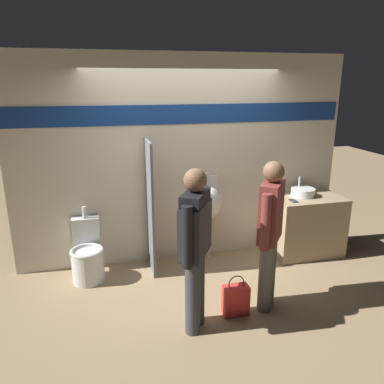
{
  "coord_description": "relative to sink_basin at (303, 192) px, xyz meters",
  "views": [
    {
      "loc": [
        -1.07,
        -4.08,
        2.36
      ],
      "look_at": [
        0.0,
        0.17,
        1.05
      ],
      "focal_mm": 35.0,
      "sensor_mm": 36.0,
      "label": 1
    }
  ],
  "objects": [
    {
      "name": "ground_plane",
      "position": [
        -1.61,
        -0.33,
        -0.89
      ],
      "size": [
        16.0,
        16.0,
        0.0
      ],
      "primitive_type": "plane",
      "color": "#997F5B"
    },
    {
      "name": "display_wall",
      "position": [
        -1.61,
        0.27,
        0.47
      ],
      "size": [
        4.38,
        0.07,
        2.7
      ],
      "color": "beige",
      "rests_on": "ground_plane"
    },
    {
      "name": "sink_counter",
      "position": [
        0.05,
        -0.06,
        -0.47
      ],
      "size": [
        0.95,
        0.61,
        0.83
      ],
      "color": "tan",
      "rests_on": "ground_plane"
    },
    {
      "name": "sink_basin",
      "position": [
        0.0,
        0.0,
        0.0
      ],
      "size": [
        0.33,
        0.33,
        0.25
      ],
      "color": "silver",
      "rests_on": "sink_counter"
    },
    {
      "name": "cell_phone",
      "position": [
        -0.24,
        -0.18,
        -0.05
      ],
      "size": [
        0.07,
        0.14,
        0.01
      ],
      "color": "black",
      "rests_on": "sink_counter"
    },
    {
      "name": "divider_near_counter",
      "position": [
        -2.12,
        -0.02,
        -0.05
      ],
      "size": [
        0.03,
        0.52,
        1.68
      ],
      "color": "slate",
      "rests_on": "ground_plane"
    },
    {
      "name": "urinal_near_counter",
      "position": [
        -1.32,
        0.11,
        -0.08
      ],
      "size": [
        0.34,
        0.29,
        1.19
      ],
      "color": "silver",
      "rests_on": "ground_plane"
    },
    {
      "name": "toilet",
      "position": [
        -2.91,
        -0.07,
        -0.59
      ],
      "size": [
        0.4,
        0.56,
        0.87
      ],
      "color": "silver",
      "rests_on": "ground_plane"
    },
    {
      "name": "person_in_vest",
      "position": [
        -1.88,
        -1.32,
        0.06
      ],
      "size": [
        0.4,
        0.5,
        1.62
      ],
      "rotation": [
        0.0,
        0.0,
        1.03
      ],
      "color": "#3D3D42",
      "rests_on": "ground_plane"
    },
    {
      "name": "person_with_lanyard",
      "position": [
        -1.04,
        -1.15,
        0.0
      ],
      "size": [
        0.39,
        0.47,
        1.61
      ],
      "rotation": [
        0.0,
        0.0,
        0.91
      ],
      "color": "#666056",
      "rests_on": "ground_plane"
    },
    {
      "name": "shopping_bag",
      "position": [
        -1.41,
        -1.21,
        -0.72
      ],
      "size": [
        0.27,
        0.15,
        0.45
      ],
      "color": "red",
      "rests_on": "ground_plane"
    }
  ]
}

